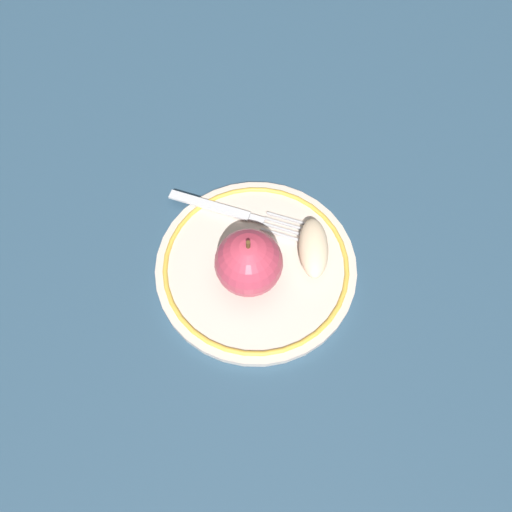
# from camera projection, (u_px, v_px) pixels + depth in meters

# --- Properties ---
(ground_plane) EXTENTS (2.00, 2.00, 0.00)m
(ground_plane) POSITION_uv_depth(u_px,v_px,m) (249.00, 282.00, 0.59)
(ground_plane) COLOR #2E4D66
(plate) EXTENTS (0.24, 0.24, 0.01)m
(plate) POSITION_uv_depth(u_px,v_px,m) (256.00, 266.00, 0.59)
(plate) COLOR beige
(plate) RESTS_ON ground_plane
(apple_red_whole) EXTENTS (0.08, 0.08, 0.08)m
(apple_red_whole) POSITION_uv_depth(u_px,v_px,m) (249.00, 262.00, 0.54)
(apple_red_whole) COLOR #CA3E55
(apple_red_whole) RESTS_ON plate
(apple_slice_front) EXTENTS (0.04, 0.08, 0.02)m
(apple_slice_front) POSITION_uv_depth(u_px,v_px,m) (313.00, 248.00, 0.58)
(apple_slice_front) COLOR beige
(apple_slice_front) RESTS_ON plate
(fork) EXTENTS (0.19, 0.06, 0.00)m
(fork) POSITION_uv_depth(u_px,v_px,m) (238.00, 213.00, 0.61)
(fork) COLOR silver
(fork) RESTS_ON plate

